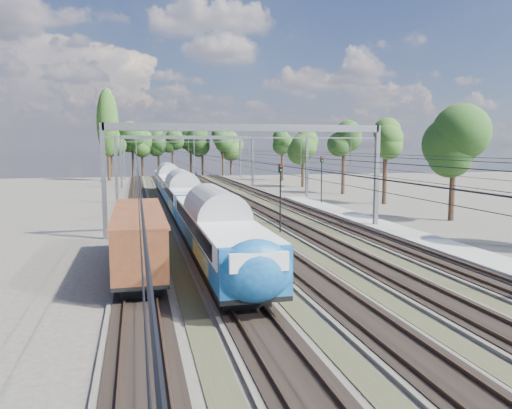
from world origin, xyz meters
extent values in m
cube|color=#47423A|center=(-9.00, 45.00, 0.07)|extent=(3.00, 130.00, 0.15)
cube|color=black|center=(-9.00, 45.00, 0.17)|extent=(2.50, 130.00, 0.06)
cube|color=#473326|center=(-9.72, 45.00, 0.27)|extent=(0.08, 130.00, 0.14)
cube|color=#473326|center=(-8.28, 45.00, 0.27)|extent=(0.08, 130.00, 0.14)
cube|color=#47423A|center=(-4.50, 45.00, 0.07)|extent=(3.00, 130.00, 0.15)
cube|color=black|center=(-4.50, 45.00, 0.17)|extent=(2.50, 130.00, 0.06)
cube|color=#473326|center=(-5.22, 45.00, 0.27)|extent=(0.08, 130.00, 0.14)
cube|color=#473326|center=(-3.78, 45.00, 0.27)|extent=(0.08, 130.00, 0.14)
cube|color=#47423A|center=(0.00, 45.00, 0.07)|extent=(3.00, 130.00, 0.15)
cube|color=black|center=(0.00, 45.00, 0.17)|extent=(2.50, 130.00, 0.06)
cube|color=#473326|center=(-0.72, 45.00, 0.27)|extent=(0.08, 130.00, 0.14)
cube|color=#473326|center=(0.72, 45.00, 0.27)|extent=(0.08, 130.00, 0.14)
cube|color=#47423A|center=(4.50, 45.00, 0.07)|extent=(3.00, 130.00, 0.15)
cube|color=black|center=(4.50, 45.00, 0.17)|extent=(2.50, 130.00, 0.06)
cube|color=#473326|center=(3.78, 45.00, 0.27)|extent=(0.08, 130.00, 0.14)
cube|color=#473326|center=(5.22, 45.00, 0.27)|extent=(0.08, 130.00, 0.14)
cube|color=#47423A|center=(9.00, 45.00, 0.07)|extent=(3.00, 130.00, 0.15)
cube|color=black|center=(9.00, 45.00, 0.17)|extent=(2.50, 130.00, 0.06)
cube|color=#473326|center=(8.28, 45.00, 0.27)|extent=(0.08, 130.00, 0.14)
cube|color=#473326|center=(9.72, 45.00, 0.27)|extent=(0.08, 130.00, 0.14)
cube|color=#302D1F|center=(-6.75, 45.00, 0.03)|extent=(1.10, 130.00, 0.05)
cube|color=#302D1F|center=(-2.25, 45.00, 0.03)|extent=(1.10, 130.00, 0.05)
cube|color=#302D1F|center=(2.25, 45.00, 0.03)|extent=(1.10, 130.00, 0.05)
cube|color=#302D1F|center=(6.75, 45.00, 0.03)|extent=(1.10, 130.00, 0.05)
cube|color=gray|center=(12.00, 20.00, 0.15)|extent=(3.00, 70.00, 0.30)
cube|color=slate|center=(-11.50, 30.00, 4.50)|extent=(0.35, 0.35, 9.00)
cube|color=slate|center=(11.50, 30.00, 4.50)|extent=(0.35, 0.35, 9.00)
cube|color=slate|center=(0.00, 30.00, 8.70)|extent=(23.00, 0.35, 0.60)
cube|color=slate|center=(-11.50, 78.00, 4.50)|extent=(0.35, 0.35, 9.00)
cube|color=slate|center=(11.50, 78.00, 4.50)|extent=(0.35, 0.35, 9.00)
cube|color=slate|center=(0.00, 78.00, 8.70)|extent=(23.00, 0.35, 0.60)
cube|color=slate|center=(-11.50, 55.00, 4.25)|extent=(0.35, 0.35, 8.50)
cube|color=slate|center=(-11.50, 100.00, 4.25)|extent=(0.35, 0.35, 8.50)
cube|color=slate|center=(13.80, 55.00, 4.25)|extent=(0.35, 0.35, 8.50)
cube|color=slate|center=(13.80, 100.00, 4.25)|extent=(0.35, 0.35, 8.50)
cylinder|color=black|center=(-9.00, 45.00, 5.50)|extent=(0.03, 130.00, 0.03)
cylinder|color=black|center=(-9.00, 45.00, 6.60)|extent=(0.03, 130.00, 0.03)
cylinder|color=black|center=(-4.50, 45.00, 5.50)|extent=(0.03, 130.00, 0.03)
cylinder|color=black|center=(-4.50, 45.00, 6.60)|extent=(0.03, 130.00, 0.03)
cylinder|color=black|center=(0.00, 45.00, 5.50)|extent=(0.03, 130.00, 0.03)
cylinder|color=black|center=(0.00, 45.00, 6.60)|extent=(0.03, 130.00, 0.03)
cylinder|color=black|center=(4.50, 45.00, 5.50)|extent=(0.03, 130.00, 0.03)
cylinder|color=black|center=(4.50, 45.00, 6.60)|extent=(0.03, 130.00, 0.03)
cylinder|color=black|center=(9.00, 45.00, 5.50)|extent=(0.03, 130.00, 0.03)
cylinder|color=black|center=(9.00, 45.00, 6.60)|extent=(0.03, 130.00, 0.03)
cylinder|color=black|center=(-14.65, 111.61, 3.36)|extent=(0.56, 0.56, 6.73)
sphere|color=#223C16|center=(-14.65, 111.61, 8.74)|extent=(5.40, 5.40, 5.40)
cylinder|color=black|center=(-10.28, 113.55, 3.25)|extent=(0.56, 0.56, 6.49)
sphere|color=#223C16|center=(-10.28, 113.55, 8.44)|extent=(4.84, 4.84, 4.84)
cylinder|color=black|center=(-6.68, 110.93, 2.99)|extent=(0.56, 0.56, 5.98)
sphere|color=#223C16|center=(-6.68, 110.93, 7.77)|extent=(4.57, 4.57, 4.57)
cylinder|color=black|center=(-3.10, 110.89, 3.65)|extent=(0.56, 0.56, 7.30)
sphere|color=#223C16|center=(-3.10, 110.89, 9.49)|extent=(5.24, 5.24, 5.24)
cylinder|color=black|center=(1.04, 113.51, 3.08)|extent=(0.56, 0.56, 6.15)
sphere|color=#223C16|center=(1.04, 113.51, 8.00)|extent=(4.19, 4.19, 4.19)
cylinder|color=black|center=(4.48, 111.26, 3.63)|extent=(0.56, 0.56, 7.27)
sphere|color=#223C16|center=(4.48, 111.26, 9.45)|extent=(4.23, 4.23, 4.23)
cylinder|color=black|center=(7.86, 111.07, 2.99)|extent=(0.56, 0.56, 5.99)
sphere|color=#223C16|center=(7.86, 111.07, 7.78)|extent=(5.05, 5.05, 5.05)
cylinder|color=black|center=(10.47, 113.47, 3.04)|extent=(0.56, 0.56, 6.07)
sphere|color=#223C16|center=(10.47, 113.47, 7.89)|extent=(5.41, 5.41, 5.41)
cylinder|color=black|center=(15.21, 112.03, 3.01)|extent=(0.56, 0.56, 6.02)
sphere|color=#223C16|center=(15.21, 112.03, 7.83)|extent=(3.86, 3.86, 3.86)
cylinder|color=black|center=(20.00, 33.10, 2.71)|extent=(0.56, 0.56, 5.42)
sphere|color=#223C16|center=(20.00, 33.10, 7.05)|extent=(4.75, 4.75, 4.75)
cylinder|color=black|center=(20.32, 45.28, 2.92)|extent=(0.56, 0.56, 5.84)
sphere|color=#223C16|center=(20.32, 45.28, 7.59)|extent=(3.74, 3.74, 3.74)
cylinder|color=black|center=(20.25, 59.47, 3.18)|extent=(0.56, 0.56, 6.37)
sphere|color=#223C16|center=(20.25, 59.47, 8.28)|extent=(3.60, 3.60, 3.60)
cylinder|color=black|center=(20.64, 75.26, 2.98)|extent=(0.56, 0.56, 5.96)
sphere|color=#223C16|center=(20.64, 75.26, 7.75)|extent=(4.35, 4.35, 4.35)
cylinder|color=black|center=(20.77, 86.16, 3.11)|extent=(0.56, 0.56, 6.22)
sphere|color=#223C16|center=(20.77, 86.16, 8.08)|extent=(3.50, 3.50, 3.50)
cylinder|color=black|center=(-14.50, 98.00, 8.00)|extent=(0.70, 0.70, 16.00)
ellipsoid|color=#204B19|center=(-14.50, 98.00, 12.00)|extent=(4.40, 4.40, 14.08)
cube|color=black|center=(-4.50, 11.89, 0.59)|extent=(2.15, 3.22, 0.86)
cube|color=black|center=(-4.50, 26.93, 0.59)|extent=(2.15, 3.22, 0.86)
cube|color=navy|center=(-4.50, 19.41, 2.20)|extent=(3.01, 21.49, 2.04)
cube|color=silver|center=(-4.50, 19.41, 2.74)|extent=(3.09, 20.63, 1.02)
cube|color=black|center=(-2.94, 19.41, 2.74)|extent=(0.04, 18.26, 0.75)
cube|color=#FFAF0D|center=(-4.50, 14.68, 1.67)|extent=(3.12, 6.02, 0.75)
cylinder|color=#939598|center=(-4.50, 19.41, 3.22)|extent=(3.05, 21.49, 3.05)
cube|color=black|center=(-4.50, 33.98, 0.59)|extent=(2.15, 3.22, 0.86)
cube|color=black|center=(-4.50, 49.02, 0.59)|extent=(2.15, 3.22, 0.86)
cube|color=navy|center=(-4.50, 41.50, 2.20)|extent=(3.01, 21.49, 2.04)
cube|color=silver|center=(-4.50, 41.50, 2.74)|extent=(3.09, 20.63, 1.02)
cube|color=black|center=(-2.94, 41.50, 2.74)|extent=(0.04, 18.26, 0.75)
cube|color=#FFAF0D|center=(-4.50, 36.77, 1.67)|extent=(3.12, 6.02, 0.75)
cylinder|color=#939598|center=(-4.50, 41.50, 3.22)|extent=(3.05, 21.49, 3.05)
cube|color=black|center=(-4.50, 56.07, 0.59)|extent=(2.15, 3.22, 0.86)
cube|color=black|center=(-4.50, 71.11, 0.59)|extent=(2.15, 3.22, 0.86)
cube|color=navy|center=(-4.50, 63.59, 2.20)|extent=(3.01, 21.49, 2.04)
cube|color=silver|center=(-4.50, 63.59, 2.74)|extent=(3.09, 20.63, 1.02)
cube|color=black|center=(-2.94, 63.59, 2.74)|extent=(0.04, 18.26, 0.75)
cube|color=#FFAF0D|center=(-4.50, 58.86, 1.67)|extent=(3.12, 6.02, 0.75)
cylinder|color=#939598|center=(-4.50, 63.59, 3.22)|extent=(3.05, 21.49, 3.05)
ellipsoid|color=navy|center=(-4.50, 8.87, 2.26)|extent=(3.05, 1.68, 2.60)
cube|color=black|center=(-9.00, 14.12, 0.48)|extent=(1.90, 2.47, 0.67)
cube|color=black|center=(-9.00, 23.45, 0.48)|extent=(1.90, 2.47, 0.67)
cube|color=black|center=(-9.00, 18.78, 0.90)|extent=(2.57, 13.32, 0.19)
cube|color=#532216|center=(-9.00, 18.78, 2.24)|extent=(2.57, 13.32, 2.47)
cube|color=#532216|center=(-9.00, 18.78, 3.52)|extent=(2.76, 13.32, 0.11)
imported|color=black|center=(2.93, 92.03, 0.98)|extent=(0.72, 0.84, 1.96)
cylinder|color=black|center=(2.51, 29.34, 2.52)|extent=(0.14, 0.14, 5.04)
cube|color=black|center=(2.51, 29.34, 5.39)|extent=(0.41, 0.35, 0.71)
sphere|color=red|center=(2.51, 29.21, 5.60)|extent=(0.16, 0.16, 0.16)
sphere|color=#0C9919|center=(2.51, 29.21, 5.24)|extent=(0.16, 0.16, 0.16)
cylinder|color=black|center=(12.93, 47.09, 2.62)|extent=(0.15, 0.15, 5.23)
cube|color=black|center=(12.93, 47.09, 5.60)|extent=(0.37, 0.24, 0.73)
sphere|color=red|center=(12.93, 46.96, 5.81)|extent=(0.17, 0.17, 0.17)
sphere|color=#0C9919|center=(12.93, 46.96, 5.44)|extent=(0.17, 0.17, 0.17)
camera|label=1|loc=(-9.05, -10.08, 7.24)|focal=35.00mm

